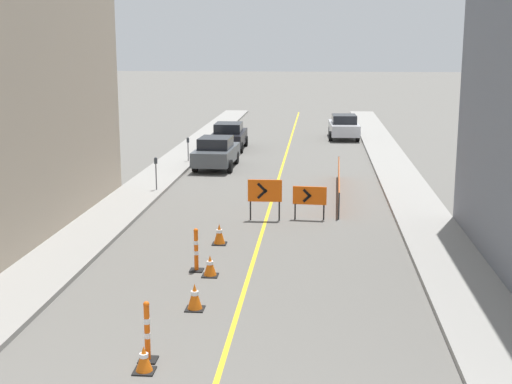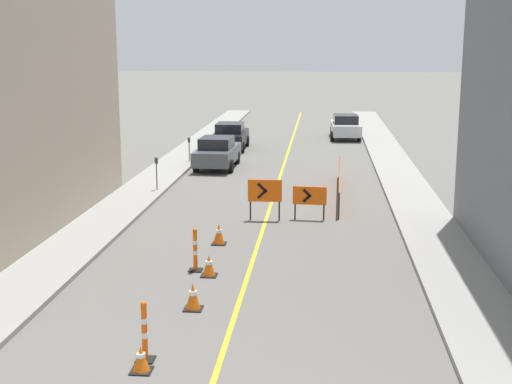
{
  "view_description": "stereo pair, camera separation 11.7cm",
  "coord_description": "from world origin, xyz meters",
  "px_view_note": "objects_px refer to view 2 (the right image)",
  "views": [
    {
      "loc": [
        1.83,
        -5.67,
        6.24
      ],
      "look_at": [
        -0.36,
        19.09,
        1.0
      ],
      "focal_mm": 50.0,
      "sensor_mm": 36.0,
      "label": 1
    },
    {
      "loc": [
        1.94,
        -5.65,
        6.24
      ],
      "look_at": [
        -0.36,
        19.09,
        1.0
      ],
      "focal_mm": 50.0,
      "sensor_mm": 36.0,
      "label": 2
    }
  ],
  "objects_px": {
    "traffic_cone_third": "(193,297)",
    "parked_car_curb_near": "(217,152)",
    "parking_meter_far_curb": "(189,144)",
    "delineator_post_rear": "(195,252)",
    "traffic_cone_fourth": "(209,266)",
    "arrow_barricade_primary": "(265,192)",
    "delineator_post_front": "(145,335)",
    "parked_car_curb_far": "(345,127)",
    "arrow_barricade_secondary": "(310,197)",
    "traffic_cone_fifth": "(219,234)",
    "traffic_cone_second": "(141,359)",
    "parked_car_curb_mid": "(230,136)",
    "parking_meter_near_curb": "(156,167)"
  },
  "relations": [
    {
      "from": "traffic_cone_fourth",
      "to": "traffic_cone_fifth",
      "type": "xyz_separation_m",
      "value": [
        -0.18,
        3.12,
        0.04
      ]
    },
    {
      "from": "parked_car_curb_far",
      "to": "parking_meter_near_curb",
      "type": "distance_m",
      "value": 19.93
    },
    {
      "from": "traffic_cone_fourth",
      "to": "delineator_post_rear",
      "type": "distance_m",
      "value": 0.65
    },
    {
      "from": "delineator_post_front",
      "to": "parking_meter_far_curb",
      "type": "relative_size",
      "value": 1.0
    },
    {
      "from": "traffic_cone_second",
      "to": "arrow_barricade_secondary",
      "type": "bearing_deg",
      "value": 76.38
    },
    {
      "from": "arrow_barricade_primary",
      "to": "parked_car_curb_far",
      "type": "distance_m",
      "value": 22.67
    },
    {
      "from": "delineator_post_rear",
      "to": "delineator_post_front",
      "type": "bearing_deg",
      "value": -89.96
    },
    {
      "from": "traffic_cone_fifth",
      "to": "arrow_barricade_primary",
      "type": "relative_size",
      "value": 0.45
    },
    {
      "from": "arrow_barricade_secondary",
      "to": "parked_car_curb_far",
      "type": "bearing_deg",
      "value": 89.1
    },
    {
      "from": "delineator_post_rear",
      "to": "parked_car_curb_near",
      "type": "bearing_deg",
      "value": 96.29
    },
    {
      "from": "arrow_barricade_primary",
      "to": "arrow_barricade_secondary",
      "type": "bearing_deg",
      "value": 7.64
    },
    {
      "from": "traffic_cone_fourth",
      "to": "parked_car_curb_mid",
      "type": "relative_size",
      "value": 0.14
    },
    {
      "from": "traffic_cone_fourth",
      "to": "arrow_barricade_primary",
      "type": "xyz_separation_m",
      "value": [
        1.01,
        6.3,
        0.74
      ]
    },
    {
      "from": "parked_car_curb_mid",
      "to": "parking_meter_near_curb",
      "type": "distance_m",
      "value": 12.68
    },
    {
      "from": "traffic_cone_third",
      "to": "traffic_cone_fifth",
      "type": "height_order",
      "value": "traffic_cone_fifth"
    },
    {
      "from": "parked_car_curb_mid",
      "to": "parked_car_curb_far",
      "type": "height_order",
      "value": "same"
    },
    {
      "from": "traffic_cone_fifth",
      "to": "parking_meter_far_curb",
      "type": "distance_m",
      "value": 15.4
    },
    {
      "from": "parked_car_curb_far",
      "to": "parking_meter_near_curb",
      "type": "relative_size",
      "value": 3.16
    },
    {
      "from": "traffic_cone_third",
      "to": "parked_car_curb_near",
      "type": "xyz_separation_m",
      "value": [
        -2.27,
        19.34,
        0.48
      ]
    },
    {
      "from": "arrow_barricade_secondary",
      "to": "parking_meter_far_curb",
      "type": "distance_m",
      "value": 13.22
    },
    {
      "from": "delineator_post_front",
      "to": "parked_car_curb_mid",
      "type": "relative_size",
      "value": 0.29
    },
    {
      "from": "traffic_cone_second",
      "to": "parking_meter_near_curb",
      "type": "relative_size",
      "value": 0.38
    },
    {
      "from": "traffic_cone_fourth",
      "to": "arrow_barricade_secondary",
      "type": "distance_m",
      "value": 7.06
    },
    {
      "from": "traffic_cone_second",
      "to": "traffic_cone_fifth",
      "type": "distance_m",
      "value": 8.94
    },
    {
      "from": "parked_car_curb_far",
      "to": "traffic_cone_fourth",
      "type": "bearing_deg",
      "value": -101.34
    },
    {
      "from": "delineator_post_front",
      "to": "parked_car_curb_mid",
      "type": "distance_m",
      "value": 28.61
    },
    {
      "from": "parking_meter_far_curb",
      "to": "delineator_post_rear",
      "type": "bearing_deg",
      "value": -78.89
    },
    {
      "from": "delineator_post_rear",
      "to": "parking_meter_near_curb",
      "type": "xyz_separation_m",
      "value": [
        -3.46,
        10.22,
        0.58
      ]
    },
    {
      "from": "parked_car_curb_mid",
      "to": "parking_meter_near_curb",
      "type": "relative_size",
      "value": 3.12
    },
    {
      "from": "traffic_cone_second",
      "to": "parking_meter_near_curb",
      "type": "distance_m",
      "value": 16.83
    },
    {
      "from": "arrow_barricade_primary",
      "to": "parked_car_curb_near",
      "type": "bearing_deg",
      "value": 106.27
    },
    {
      "from": "parked_car_curb_far",
      "to": "delineator_post_front",
      "type": "bearing_deg",
      "value": -100.68
    },
    {
      "from": "arrow_barricade_primary",
      "to": "parked_car_curb_mid",
      "type": "height_order",
      "value": "parked_car_curb_mid"
    },
    {
      "from": "parked_car_curb_mid",
      "to": "parking_meter_near_curb",
      "type": "height_order",
      "value": "parked_car_curb_mid"
    },
    {
      "from": "delineator_post_rear",
      "to": "parked_car_curb_mid",
      "type": "distance_m",
      "value": 22.89
    },
    {
      "from": "traffic_cone_fifth",
      "to": "delineator_post_front",
      "type": "relative_size",
      "value": 0.53
    },
    {
      "from": "arrow_barricade_primary",
      "to": "parking_meter_near_curb",
      "type": "relative_size",
      "value": 1.07
    },
    {
      "from": "delineator_post_rear",
      "to": "parking_meter_near_curb",
      "type": "height_order",
      "value": "parking_meter_near_curb"
    },
    {
      "from": "traffic_cone_fifth",
      "to": "parked_car_curb_near",
      "type": "distance_m",
      "value": 13.89
    },
    {
      "from": "traffic_cone_third",
      "to": "arrow_barricade_primary",
      "type": "height_order",
      "value": "arrow_barricade_primary"
    },
    {
      "from": "parked_car_curb_near",
      "to": "parked_car_curb_far",
      "type": "height_order",
      "value": "same"
    },
    {
      "from": "parking_meter_near_curb",
      "to": "parking_meter_far_curb",
      "type": "distance_m",
      "value": 7.42
    },
    {
      "from": "traffic_cone_second",
      "to": "parked_car_curb_far",
      "type": "xyz_separation_m",
      "value": [
        4.91,
        34.5,
        0.54
      ]
    },
    {
      "from": "parked_car_curb_mid",
      "to": "traffic_cone_fourth",
      "type": "bearing_deg",
      "value": -84.72
    },
    {
      "from": "delineator_post_front",
      "to": "traffic_cone_fifth",
      "type": "bearing_deg",
      "value": 88.23
    },
    {
      "from": "delineator_post_front",
      "to": "arrow_barricade_primary",
      "type": "height_order",
      "value": "arrow_barricade_primary"
    },
    {
      "from": "traffic_cone_second",
      "to": "arrow_barricade_primary",
      "type": "xyz_separation_m",
      "value": [
        1.41,
        12.11,
        0.77
      ]
    },
    {
      "from": "traffic_cone_third",
      "to": "arrow_barricade_primary",
      "type": "xyz_separation_m",
      "value": [
        1.0,
        8.79,
        0.71
      ]
    },
    {
      "from": "parked_car_curb_far",
      "to": "traffic_cone_fifth",
      "type": "bearing_deg",
      "value": -102.8
    },
    {
      "from": "traffic_cone_third",
      "to": "parked_car_curb_mid",
      "type": "height_order",
      "value": "parked_car_curb_mid"
    }
  ]
}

